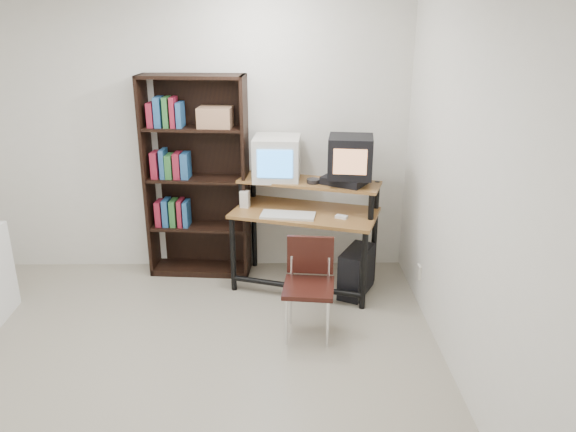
{
  "coord_description": "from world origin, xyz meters",
  "views": [
    {
      "loc": [
        0.8,
        -3.22,
        2.4
      ],
      "look_at": [
        0.85,
        1.1,
        0.84
      ],
      "focal_mm": 35.0,
      "sensor_mm": 36.0,
      "label": 1
    }
  ],
  "objects_px": {
    "computer_desk": "(306,215)",
    "crt_monitor": "(277,158)",
    "crt_tv": "(350,157)",
    "bookshelf": "(197,176)",
    "pc_tower": "(356,271)",
    "school_chair": "(309,277)"
  },
  "relations": [
    {
      "from": "computer_desk",
      "to": "pc_tower",
      "type": "height_order",
      "value": "computer_desk"
    },
    {
      "from": "bookshelf",
      "to": "crt_tv",
      "type": "bearing_deg",
      "value": -8.35
    },
    {
      "from": "computer_desk",
      "to": "pc_tower",
      "type": "xyz_separation_m",
      "value": [
        0.46,
        -0.17,
        -0.49
      ]
    },
    {
      "from": "computer_desk",
      "to": "crt_tv",
      "type": "xyz_separation_m",
      "value": [
        0.39,
        0.0,
        0.53
      ]
    },
    {
      "from": "crt_tv",
      "to": "school_chair",
      "type": "xyz_separation_m",
      "value": [
        -0.39,
        -0.83,
        -0.76
      ]
    },
    {
      "from": "computer_desk",
      "to": "pc_tower",
      "type": "distance_m",
      "value": 0.69
    },
    {
      "from": "school_chair",
      "to": "crt_monitor",
      "type": "bearing_deg",
      "value": 110.32
    },
    {
      "from": "school_chair",
      "to": "bookshelf",
      "type": "height_order",
      "value": "bookshelf"
    },
    {
      "from": "school_chair",
      "to": "crt_tv",
      "type": "bearing_deg",
      "value": 71.3
    },
    {
      "from": "bookshelf",
      "to": "pc_tower",
      "type": "bearing_deg",
      "value": -14.05
    },
    {
      "from": "computer_desk",
      "to": "bookshelf",
      "type": "distance_m",
      "value": 1.1
    },
    {
      "from": "computer_desk",
      "to": "bookshelf",
      "type": "bearing_deg",
      "value": 179.7
    },
    {
      "from": "computer_desk",
      "to": "crt_monitor",
      "type": "xyz_separation_m",
      "value": [
        -0.26,
        0.21,
        0.47
      ]
    },
    {
      "from": "crt_monitor",
      "to": "school_chair",
      "type": "xyz_separation_m",
      "value": [
        0.25,
        -1.03,
        -0.69
      ]
    },
    {
      "from": "computer_desk",
      "to": "school_chair",
      "type": "bearing_deg",
      "value": -72.57
    },
    {
      "from": "crt_tv",
      "to": "bookshelf",
      "type": "height_order",
      "value": "bookshelf"
    },
    {
      "from": "crt_monitor",
      "to": "bookshelf",
      "type": "height_order",
      "value": "bookshelf"
    },
    {
      "from": "crt_monitor",
      "to": "crt_tv",
      "type": "distance_m",
      "value": 0.68
    },
    {
      "from": "school_chair",
      "to": "computer_desk",
      "type": "bearing_deg",
      "value": 96.23
    },
    {
      "from": "computer_desk",
      "to": "pc_tower",
      "type": "relative_size",
      "value": 3.11
    },
    {
      "from": "crt_tv",
      "to": "computer_desk",
      "type": "bearing_deg",
      "value": -171.59
    },
    {
      "from": "crt_tv",
      "to": "pc_tower",
      "type": "height_order",
      "value": "crt_tv"
    }
  ]
}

